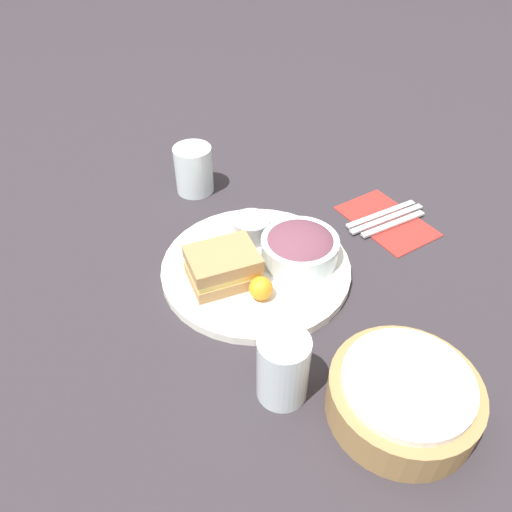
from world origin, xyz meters
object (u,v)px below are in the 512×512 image
(sandwich, at_px, (222,265))
(fork, at_px, (381,214))
(salad_bowl, at_px, (300,246))
(spoon, at_px, (393,224))
(knife, at_px, (387,219))
(plate, at_px, (256,268))
(bread_basket, at_px, (403,396))
(dressing_cup, at_px, (251,228))
(drink_glass, at_px, (283,368))
(water_glass, at_px, (194,170))

(sandwich, relative_size, fork, 0.76)
(salad_bowl, bearing_deg, spoon, 177.16)
(fork, bearing_deg, spoon, -90.00)
(knife, bearing_deg, salad_bowl, -174.69)
(knife, relative_size, spoon, 1.17)
(salad_bowl, distance_m, spoon, 0.22)
(plate, height_order, bread_basket, bread_basket)
(bread_basket, height_order, fork, bread_basket)
(sandwich, xyz_separation_m, bread_basket, (-0.08, 0.33, -0.01))
(plate, xyz_separation_m, knife, (-0.29, 0.02, -0.00))
(knife, bearing_deg, dressing_cup, 165.00)
(plate, distance_m, salad_bowl, 0.08)
(plate, relative_size, sandwich, 2.61)
(bread_basket, bearing_deg, fork, -129.96)
(drink_glass, xyz_separation_m, fork, (-0.39, -0.22, -0.05))
(salad_bowl, height_order, water_glass, water_glass)
(dressing_cup, height_order, bread_basket, bread_basket)
(salad_bowl, xyz_separation_m, fork, (-0.22, -0.03, -0.03))
(sandwich, distance_m, dressing_cup, 0.12)
(plate, xyz_separation_m, water_glass, (-0.03, -0.28, 0.04))
(plate, bearing_deg, salad_bowl, 161.52)
(bread_basket, distance_m, spoon, 0.40)
(sandwich, height_order, bread_basket, sandwich)
(drink_glass, bearing_deg, sandwich, -98.92)
(plate, height_order, dressing_cup, dressing_cup)
(dressing_cup, bearing_deg, fork, 165.43)
(fork, bearing_deg, water_glass, 136.66)
(bread_basket, distance_m, fork, 0.43)
(dressing_cup, bearing_deg, water_glass, -88.55)
(sandwich, relative_size, bread_basket, 0.64)
(plate, distance_m, spoon, 0.29)
(spoon, bearing_deg, sandwich, 177.00)
(water_glass, bearing_deg, bread_basket, 88.81)
(dressing_cup, bearing_deg, plate, 63.95)
(drink_glass, bearing_deg, water_glass, -104.21)
(plate, height_order, drink_glass, drink_glass)
(fork, relative_size, knife, 0.95)
(plate, distance_m, dressing_cup, 0.08)
(plate, height_order, water_glass, water_glass)
(drink_glass, relative_size, water_glass, 1.09)
(drink_glass, distance_m, water_glass, 0.51)
(dressing_cup, relative_size, water_glass, 0.69)
(bread_basket, bearing_deg, dressing_cup, -92.60)
(dressing_cup, bearing_deg, drink_glass, 65.38)
(dressing_cup, xyz_separation_m, fork, (-0.26, 0.07, -0.03))
(plate, relative_size, drink_glass, 3.03)
(dressing_cup, xyz_separation_m, water_glass, (0.01, -0.21, 0.01))
(drink_glass, height_order, knife, drink_glass)
(plate, bearing_deg, dressing_cup, -116.05)
(plate, bearing_deg, fork, -179.78)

